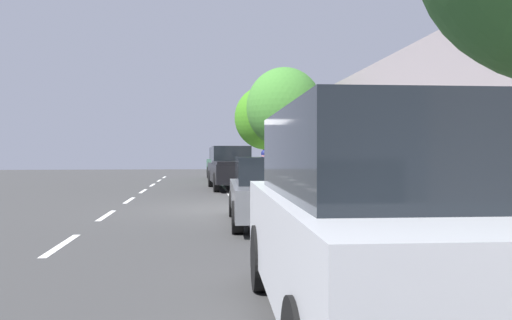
{
  "coord_description": "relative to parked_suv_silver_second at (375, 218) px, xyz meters",
  "views": [
    {
      "loc": [
        -0.8,
        -14.31,
        1.6
      ],
      "look_at": [
        1.24,
        3.88,
        1.36
      ],
      "focal_mm": 35.15,
      "sensor_mm": 36.0,
      "label": 1
    }
  ],
  "objects": [
    {
      "name": "curb_edge",
      "position": [
        1.06,
        10.02,
        -0.95
      ],
      "size": [
        0.16,
        46.36,
        0.15
      ],
      "primitive_type": "cube",
      "color": "gray",
      "rests_on": "ground"
    },
    {
      "name": "building_facade",
      "position": [
        4.64,
        10.02,
        1.32
      ],
      "size": [
        0.5,
        46.36,
        4.69
      ],
      "primitive_type": "cube",
      "color": "gray",
      "rests_on": "ground"
    },
    {
      "name": "lane_stripe_bike_edge",
      "position": [
        -0.41,
        10.02,
        -1.02
      ],
      "size": [
        0.12,
        46.36,
        0.01
      ],
      "primitive_type": "cube",
      "color": "white",
      "rests_on": "ground"
    },
    {
      "name": "parked_suv_green_farthest",
      "position": [
        -0.01,
        26.93,
        0.0
      ],
      "size": [
        2.2,
        4.81,
        1.99
      ],
      "color": "#1E512D",
      "rests_on": "ground"
    },
    {
      "name": "street_tree_far_end",
      "position": [
        2.11,
        23.35,
        2.56
      ],
      "size": [
        3.5,
        3.5,
        5.23
      ],
      "color": "#4C332E",
      "rests_on": "sidewalk"
    },
    {
      "name": "parked_sedan_grey_mid",
      "position": [
        0.06,
        6.96,
        -0.27
      ],
      "size": [
        1.97,
        4.46,
        1.52
      ],
      "color": "slate",
      "rests_on": "ground"
    },
    {
      "name": "cyclist_with_backpack",
      "position": [
        0.8,
        13.68,
        0.04
      ],
      "size": [
        0.55,
        0.53,
        1.74
      ],
      "color": "#C6B284",
      "rests_on": "ground"
    },
    {
      "name": "parked_pickup_black_far",
      "position": [
        -0.06,
        18.29,
        -0.13
      ],
      "size": [
        2.22,
        5.39,
        1.95
      ],
      "color": "black",
      "rests_on": "ground"
    },
    {
      "name": "ground",
      "position": [
        -0.74,
        10.02,
        -1.03
      ],
      "size": [
        74.18,
        74.18,
        0.0
      ],
      "primitive_type": "plane",
      "color": "#373737"
    },
    {
      "name": "street_tree_mid_block",
      "position": [
        2.11,
        17.28,
        2.56
      ],
      "size": [
        3.3,
        3.3,
        5.21
      ],
      "color": "brown",
      "rests_on": "sidewalk"
    },
    {
      "name": "parked_suv_silver_second",
      "position": [
        0.0,
        0.0,
        0.0
      ],
      "size": [
        2.09,
        4.76,
        1.99
      ],
      "color": "#B7BABF",
      "rests_on": "ground"
    },
    {
      "name": "sidewalk",
      "position": [
        2.76,
        10.02,
        -0.95
      ],
      "size": [
        3.25,
        46.36,
        0.15
      ],
      "primitive_type": "cube",
      "color": "#AEAB9B",
      "rests_on": "ground"
    },
    {
      "name": "bicycle_at_curb",
      "position": [
        0.59,
        14.15,
        -0.63
      ],
      "size": [
        1.31,
        1.28,
        0.8
      ],
      "color": "black",
      "rests_on": "ground"
    },
    {
      "name": "lane_stripe_centre",
      "position": [
        -3.94,
        8.94,
        -1.02
      ],
      "size": [
        0.14,
        44.2,
        0.01
      ],
      "color": "white",
      "rests_on": "ground"
    }
  ]
}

